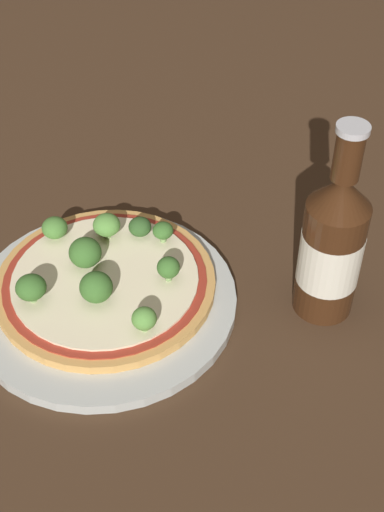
{
  "coord_description": "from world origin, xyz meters",
  "views": [
    {
      "loc": [
        -0.19,
        -0.48,
        0.54
      ],
      "look_at": [
        0.08,
        -0.04,
        0.06
      ],
      "focal_mm": 50.0,
      "sensor_mm": 36.0,
      "label": 1
    }
  ],
  "objects": [
    {
      "name": "broccoli_floret_5",
      "position": [
        0.09,
        0.03,
        0.04
      ],
      "size": [
        0.02,
        0.02,
        0.02
      ],
      "color": "#7A9E5B",
      "rests_on": "pizza"
    },
    {
      "name": "broccoli_floret_1",
      "position": [
        -0.01,
        0.1,
        0.04
      ],
      "size": [
        0.03,
        0.03,
        0.02
      ],
      "color": "#7A9E5B",
      "rests_on": "pizza"
    },
    {
      "name": "broccoli_floret_3",
      "position": [
        0.06,
        -0.03,
        0.04
      ],
      "size": [
        0.02,
        0.02,
        0.03
      ],
      "color": "#7A9E5B",
      "rests_on": "pizza"
    },
    {
      "name": "broccoli_floret_7",
      "position": [
        -0.01,
        -0.01,
        0.04
      ],
      "size": [
        0.03,
        0.03,
        0.03
      ],
      "color": "#7A9E5B",
      "rests_on": "pizza"
    },
    {
      "name": "broccoli_floret_8",
      "position": [
        0.04,
        0.07,
        0.04
      ],
      "size": [
        0.03,
        0.03,
        0.03
      ],
      "color": "#7A9E5B",
      "rests_on": "pizza"
    },
    {
      "name": "broccoli_floret_6",
      "position": [
        0.01,
        -0.07,
        0.04
      ],
      "size": [
        0.02,
        0.02,
        0.03
      ],
      "color": "#7A9E5B",
      "rests_on": "pizza"
    },
    {
      "name": "plate",
      "position": [
        0.0,
        -0.0,
        0.01
      ],
      "size": [
        0.27,
        0.27,
        0.01
      ],
      "color": "#B2B7B2",
      "rests_on": "ground_plane"
    },
    {
      "name": "broccoli_floret_2",
      "position": [
        -0.07,
        0.02,
        0.04
      ],
      "size": [
        0.03,
        0.03,
        0.03
      ],
      "color": "#7A9E5B",
      "rests_on": "pizza"
    },
    {
      "name": "broccoli_floret_4",
      "position": [
        0.07,
        0.05,
        0.04
      ],
      "size": [
        0.03,
        0.03,
        0.02
      ],
      "color": "#7A9E5B",
      "rests_on": "pizza"
    },
    {
      "name": "pizza",
      "position": [
        0.01,
        0.01,
        0.02
      ],
      "size": [
        0.23,
        0.23,
        0.01
      ],
      "color": "tan",
      "rests_on": "plate"
    },
    {
      "name": "ground_plane",
      "position": [
        0.0,
        0.0,
        0.0
      ],
      "size": [
        3.0,
        3.0,
        0.0
      ],
      "primitive_type": "plane",
      "color": "#3D2819"
    },
    {
      "name": "broccoli_floret_0",
      "position": [
        0.0,
        0.04,
        0.04
      ],
      "size": [
        0.03,
        0.03,
        0.03
      ],
      "color": "#7A9E5B",
      "rests_on": "pizza"
    },
    {
      "name": "beer_bottle",
      "position": [
        0.19,
        -0.12,
        0.08
      ],
      "size": [
        0.06,
        0.06,
        0.22
      ],
      "color": "#381E0F",
      "rests_on": "ground_plane"
    }
  ]
}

